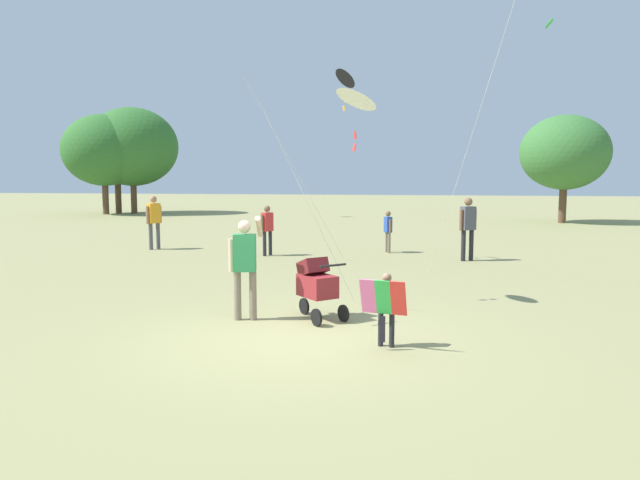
% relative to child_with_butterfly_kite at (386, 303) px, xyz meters
% --- Properties ---
extents(ground_plane, '(120.00, 120.00, 0.00)m').
position_rel_child_with_butterfly_kite_xyz_m(ground_plane, '(-1.28, 0.22, -0.63)').
color(ground_plane, '#938E5B').
extents(treeline_distant, '(41.35, 7.82, 6.34)m').
position_rel_child_with_butterfly_kite_xyz_m(treeline_distant, '(-6.10, 24.82, 3.16)').
color(treeline_distant, brown).
rests_on(treeline_distant, ground).
extents(child_with_butterfly_kite, '(0.65, 0.42, 1.04)m').
position_rel_child_with_butterfly_kite_xyz_m(child_with_butterfly_kite, '(0.00, 0.00, 0.00)').
color(child_with_butterfly_kite, '#232328').
rests_on(child_with_butterfly_kite, ground).
extents(person_adult_flyer, '(0.54, 0.55, 1.72)m').
position_rel_child_with_butterfly_kite_xyz_m(person_adult_flyer, '(-2.35, 1.23, 0.36)').
color(person_adult_flyer, '#7F705B').
rests_on(person_adult_flyer, ground).
extents(stroller, '(0.94, 1.01, 1.03)m').
position_rel_child_with_butterfly_kite_xyz_m(stroller, '(-1.20, 1.46, -0.02)').
color(stroller, black).
rests_on(stroller, ground).
extents(kite_adult_black, '(1.94, 1.98, 3.94)m').
position_rel_child_with_butterfly_kite_xyz_m(kite_adult_black, '(-0.70, 2.81, 3.08)').
color(kite_adult_black, white).
rests_on(kite_adult_black, ground).
extents(kite_orange_delta, '(2.74, 2.13, 5.22)m').
position_rel_child_with_butterfly_kite_xyz_m(kite_orange_delta, '(-1.53, 8.29, 4.28)').
color(kite_orange_delta, black).
rests_on(kite_orange_delta, ground).
extents(person_red_shirt, '(0.27, 0.38, 1.27)m').
position_rel_child_with_butterfly_kite_xyz_m(person_red_shirt, '(-0.39, 10.09, 0.12)').
color(person_red_shirt, '#7F705B').
rests_on(person_red_shirt, ground).
extents(person_sitting_far, '(0.40, 0.47, 1.70)m').
position_rel_child_with_butterfly_kite_xyz_m(person_sitting_far, '(-7.76, 9.76, 0.37)').
color(person_sitting_far, '#4C4C51').
rests_on(person_sitting_far, ground).
extents(person_couple_left, '(0.49, 0.40, 1.74)m').
position_rel_child_with_butterfly_kite_xyz_m(person_couple_left, '(1.85, 8.71, 0.40)').
color(person_couple_left, '#232328').
rests_on(person_couple_left, ground).
extents(person_kid_running, '(0.34, 0.41, 1.47)m').
position_rel_child_with_butterfly_kite_xyz_m(person_kid_running, '(-3.86, 8.87, 0.24)').
color(person_kid_running, '#232328').
rests_on(person_kid_running, ground).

